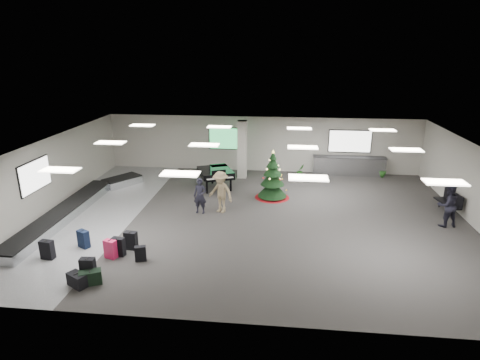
# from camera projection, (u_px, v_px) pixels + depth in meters

# --- Properties ---
(ground) EXTENTS (18.00, 18.00, 0.00)m
(ground) POSITION_uv_depth(u_px,v_px,m) (252.00, 217.00, 17.19)
(ground) COLOR #33302F
(ground) RESTS_ON ground
(room_envelope) EXTENTS (18.02, 14.02, 3.21)m
(room_envelope) POSITION_uv_depth(u_px,v_px,m) (245.00, 161.00, 17.14)
(room_envelope) COLOR #B2ACA3
(room_envelope) RESTS_ON ground
(baggage_carousel) EXTENTS (2.28, 9.71, 0.43)m
(baggage_carousel) POSITION_uv_depth(u_px,v_px,m) (77.00, 206.00, 17.83)
(baggage_carousel) COLOR silver
(baggage_carousel) RESTS_ON ground
(service_counter) EXTENTS (4.05, 0.65, 1.08)m
(service_counter) POSITION_uv_depth(u_px,v_px,m) (349.00, 166.00, 22.80)
(service_counter) COLOR silver
(service_counter) RESTS_ON ground
(suitcase_0) EXTENTS (0.47, 0.29, 0.72)m
(suitcase_0) POSITION_uv_depth(u_px,v_px,m) (88.00, 269.00, 12.52)
(suitcase_0) COLOR black
(suitcase_0) RESTS_ON ground
(suitcase_1) EXTENTS (0.46, 0.29, 0.69)m
(suitcase_1) POSITION_uv_depth(u_px,v_px,m) (119.00, 247.00, 13.94)
(suitcase_1) COLOR black
(suitcase_1) RESTS_ON ground
(pink_suitcase) EXTENTS (0.48, 0.36, 0.68)m
(pink_suitcase) POSITION_uv_depth(u_px,v_px,m) (110.00, 249.00, 13.79)
(pink_suitcase) COLOR #E61E54
(pink_suitcase) RESTS_ON ground
(suitcase_3) EXTENTS (0.47, 0.29, 0.69)m
(suitcase_3) POSITION_uv_depth(u_px,v_px,m) (131.00, 240.00, 14.39)
(suitcase_3) COLOR black
(suitcase_3) RESTS_ON ground
(navy_suitcase) EXTENTS (0.49, 0.42, 0.67)m
(navy_suitcase) POSITION_uv_depth(u_px,v_px,m) (83.00, 239.00, 14.52)
(navy_suitcase) COLOR black
(navy_suitcase) RESTS_ON ground
(suitcase_5) EXTENTS (0.48, 0.30, 0.70)m
(suitcase_5) POSITION_uv_depth(u_px,v_px,m) (47.00, 250.00, 13.73)
(suitcase_5) COLOR black
(suitcase_5) RESTS_ON ground
(green_duffel) EXTENTS (0.74, 0.58, 0.46)m
(green_duffel) POSITION_uv_depth(u_px,v_px,m) (90.00, 277.00, 12.28)
(green_duffel) COLOR black
(green_duffel) RESTS_ON ground
(suitcase_7) EXTENTS (0.41, 0.29, 0.56)m
(suitcase_7) POSITION_uv_depth(u_px,v_px,m) (140.00, 254.00, 13.61)
(suitcase_7) COLOR black
(suitcase_7) RESTS_ON ground
(black_duffel) EXTENTS (0.72, 0.62, 0.44)m
(black_duffel) POSITION_uv_depth(u_px,v_px,m) (77.00, 280.00, 12.18)
(black_duffel) COLOR black
(black_duffel) RESTS_ON ground
(christmas_tree) EXTENTS (1.68, 1.68, 2.39)m
(christmas_tree) POSITION_uv_depth(u_px,v_px,m) (272.00, 181.00, 19.26)
(christmas_tree) COLOR maroon
(christmas_tree) RESTS_ON ground
(grand_piano) EXTENTS (2.22, 2.47, 1.16)m
(grand_piano) POSITION_uv_depth(u_px,v_px,m) (216.00, 173.00, 20.56)
(grand_piano) COLOR black
(grand_piano) RESTS_ON ground
(bench) EXTENTS (0.70, 1.56, 0.95)m
(bench) POSITION_uv_depth(u_px,v_px,m) (450.00, 201.00, 17.57)
(bench) COLOR black
(bench) RESTS_ON ground
(traveler_a) EXTENTS (0.61, 0.43, 1.59)m
(traveler_a) POSITION_uv_depth(u_px,v_px,m) (200.00, 196.00, 17.44)
(traveler_a) COLOR black
(traveler_a) RESTS_ON ground
(traveler_b) EXTENTS (1.39, 1.18, 1.87)m
(traveler_b) POSITION_uv_depth(u_px,v_px,m) (221.00, 192.00, 17.50)
(traveler_b) COLOR #947E5B
(traveler_b) RESTS_ON ground
(traveler_bench) EXTENTS (1.00, 0.85, 1.81)m
(traveler_bench) POSITION_uv_depth(u_px,v_px,m) (448.00, 205.00, 16.10)
(traveler_bench) COLOR black
(traveler_bench) RESTS_ON ground
(potted_plant_left) EXTENTS (0.54, 0.52, 0.78)m
(potted_plant_left) POSITION_uv_depth(u_px,v_px,m) (300.00, 171.00, 22.43)
(potted_plant_left) COLOR #154317
(potted_plant_left) RESTS_ON ground
(potted_plant_right) EXTENTS (0.57, 0.57, 0.89)m
(potted_plant_right) POSITION_uv_depth(u_px,v_px,m) (382.00, 169.00, 22.51)
(potted_plant_right) COLOR #154317
(potted_plant_right) RESTS_ON ground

